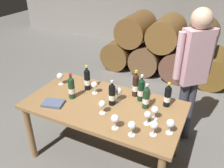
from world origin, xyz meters
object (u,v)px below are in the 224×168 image
(tasting_notebook, at_px, (53,103))
(wine_glass_6, at_px, (148,115))
(wine_bottle_5, at_px, (141,90))
(wine_glass_8, at_px, (171,124))
(wine_bottle_2, at_px, (146,98))
(wine_bottle_4, at_px, (168,96))
(wine_glass_4, at_px, (155,110))
(wine_glass_7, at_px, (94,85))
(wine_glass_0, at_px, (154,125))
(wine_bottle_0, at_px, (87,79))
(sommelier_presenting, at_px, (193,67))
(wine_bottle_6, at_px, (112,94))
(wine_glass_2, at_px, (60,76))
(wine_bottle_1, at_px, (136,85))
(wine_glass_3, at_px, (115,119))
(wine_glass_5, at_px, (132,126))
(wine_bottle_3, at_px, (71,88))
(wine_glass_1, at_px, (118,91))
(wine_glass_9, at_px, (102,105))
(dining_table, at_px, (104,111))

(tasting_notebook, bearing_deg, wine_glass_6, -7.11)
(wine_bottle_5, bearing_deg, wine_glass_8, -43.49)
(wine_bottle_2, height_order, wine_glass_8, wine_bottle_2)
(wine_bottle_4, distance_m, wine_glass_4, 0.29)
(wine_glass_6, bearing_deg, wine_glass_7, 159.72)
(wine_bottle_2, relative_size, wine_glass_0, 1.87)
(wine_bottle_0, xyz_separation_m, sommelier_presenting, (1.09, 0.55, 0.15))
(wine_bottle_0, xyz_separation_m, wine_bottle_6, (0.41, -0.16, -0.01))
(wine_bottle_2, relative_size, wine_glass_2, 1.84)
(wine_bottle_1, bearing_deg, wine_glass_3, -85.98)
(wine_bottle_0, distance_m, wine_glass_5, 0.94)
(wine_bottle_0, height_order, wine_glass_2, wine_bottle_0)
(wine_bottle_3, distance_m, wine_glass_3, 0.72)
(wine_bottle_0, distance_m, wine_glass_1, 0.43)
(wine_bottle_1, relative_size, wine_glass_9, 2.15)
(wine_bottle_5, height_order, wine_glass_7, wine_bottle_5)
(wine_glass_0, bearing_deg, wine_glass_8, 34.91)
(sommelier_presenting, bearing_deg, wine_bottle_1, -140.77)
(wine_glass_0, bearing_deg, dining_table, 159.25)
(wine_bottle_3, distance_m, wine_glass_0, 1.03)
(wine_glass_2, bearing_deg, wine_glass_7, -0.13)
(wine_glass_0, xyz_separation_m, wine_glass_3, (-0.35, -0.07, 0.00))
(wine_bottle_0, bearing_deg, wine_glass_0, -24.68)
(wine_bottle_4, height_order, wine_glass_2, wine_bottle_4)
(wine_glass_5, bearing_deg, sommelier_presenting, 73.88)
(dining_table, xyz_separation_m, wine_bottle_6, (0.08, 0.04, 0.22))
(tasting_notebook, distance_m, sommelier_presenting, 1.62)
(wine_glass_6, xyz_separation_m, wine_glass_8, (0.23, -0.04, 0.01))
(wine_glass_2, distance_m, wine_glass_5, 1.24)
(wine_bottle_4, height_order, wine_bottle_5, wine_bottle_5)
(wine_bottle_3, xyz_separation_m, wine_glass_7, (0.18, 0.20, -0.02))
(wine_bottle_4, bearing_deg, sommelier_presenting, 72.37)
(wine_glass_3, bearing_deg, wine_bottle_6, 120.13)
(wine_bottle_3, height_order, wine_glass_1, wine_bottle_3)
(wine_bottle_2, bearing_deg, sommelier_presenting, 60.74)
(wine_bottle_6, distance_m, sommelier_presenting, 1.00)
(sommelier_presenting, bearing_deg, wine_glass_7, -148.48)
(wine_glass_7, bearing_deg, wine_glass_0, -25.29)
(wine_bottle_3, relative_size, wine_bottle_5, 0.97)
(wine_bottle_3, distance_m, wine_glass_4, 0.95)
(wine_bottle_3, bearing_deg, wine_bottle_2, 12.59)
(wine_bottle_0, relative_size, sommelier_presenting, 0.18)
(wine_glass_0, relative_size, tasting_notebook, 0.69)
(wine_bottle_1, bearing_deg, wine_bottle_4, -6.96)
(wine_bottle_6, distance_m, wine_glass_7, 0.31)
(wine_glass_5, bearing_deg, wine_bottle_0, 145.94)
(dining_table, xyz_separation_m, wine_bottle_1, (0.24, 0.32, 0.23))
(wine_glass_4, relative_size, wine_glass_8, 0.97)
(wine_bottle_0, height_order, sommelier_presenting, sommelier_presenting)
(wine_glass_6, bearing_deg, dining_table, 167.67)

